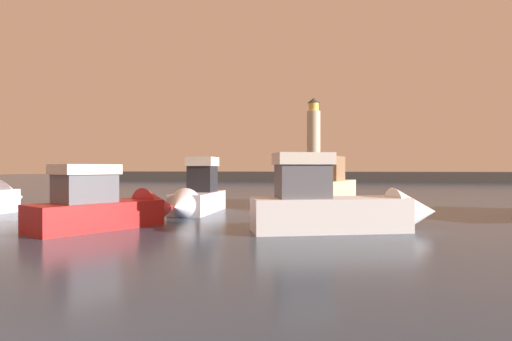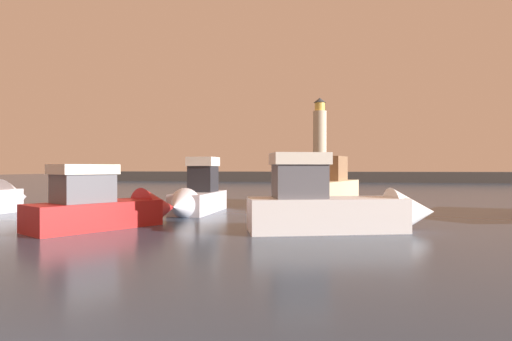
# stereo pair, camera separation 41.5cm
# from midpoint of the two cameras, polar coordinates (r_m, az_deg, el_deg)

# --- Properties ---
(ground_plane) EXTENTS (220.00, 220.00, 0.00)m
(ground_plane) POSITION_cam_midpoint_polar(r_m,az_deg,el_deg) (37.25, 4.95, -3.11)
(ground_plane) COLOR #2D3D51
(breakwater) EXTENTS (82.05, 6.28, 1.64)m
(breakwater) POSITION_cam_midpoint_polar(r_m,az_deg,el_deg) (71.54, 7.71, -0.82)
(breakwater) COLOR #423F3D
(breakwater) RESTS_ON ground_plane
(lighthouse) EXTENTS (2.19, 2.19, 12.11)m
(lighthouse) POSITION_cam_midpoint_polar(r_m,az_deg,el_deg) (71.66, 8.57, 4.43)
(lighthouse) COLOR beige
(lighthouse) RESTS_ON breakwater
(motorboat_0) EXTENTS (6.95, 3.69, 2.99)m
(motorboat_0) POSITION_cam_midpoint_polar(r_m,az_deg,el_deg) (15.62, 12.02, -4.60)
(motorboat_0) COLOR white
(motorboat_0) RESTS_ON ground_plane
(motorboat_2) EXTENTS (4.93, 9.24, 3.44)m
(motorboat_2) POSITION_cam_midpoint_polar(r_m,az_deg,el_deg) (25.81, 8.59, -2.55)
(motorboat_2) COLOR beige
(motorboat_2) RESTS_ON ground_plane
(motorboat_3) EXTENTS (1.64, 5.74, 3.01)m
(motorboat_3) POSITION_cam_midpoint_polar(r_m,az_deg,el_deg) (21.49, -7.36, -3.34)
(motorboat_3) COLOR silver
(motorboat_3) RESTS_ON ground_plane
(motorboat_5) EXTENTS (4.61, 6.08, 2.71)m
(motorboat_5) POSITION_cam_midpoint_polar(r_m,az_deg,el_deg) (17.32, -17.64, -4.53)
(motorboat_5) COLOR #B21E1E
(motorboat_5) RESTS_ON ground_plane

